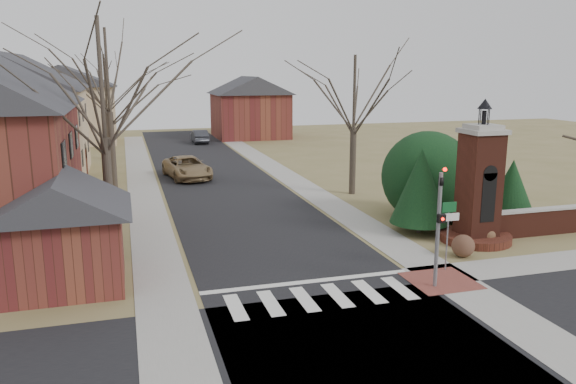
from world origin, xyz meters
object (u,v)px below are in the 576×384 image
object	(u,v)px
pickup_truck	(187,167)
distant_car	(200,136)
sign_post	(448,222)
traffic_signal_pole	(439,218)
brick_gate_monument	(478,195)

from	to	relation	value
pickup_truck	distant_car	world-z (taller)	pickup_truck
sign_post	pickup_truck	xyz separation A→B (m)	(-7.55, 22.21, -1.16)
pickup_truck	distant_car	size ratio (longest dim) A/B	1.32
pickup_truck	traffic_signal_pole	bearing A→B (deg)	-83.81
brick_gate_monument	traffic_signal_pole	bearing A→B (deg)	-136.76
traffic_signal_pole	distant_car	world-z (taller)	traffic_signal_pole
traffic_signal_pole	brick_gate_monument	bearing A→B (deg)	43.24
sign_post	brick_gate_monument	xyz separation A→B (m)	(3.41, 3.01, 0.22)
traffic_signal_pole	sign_post	distance (m)	2.02
traffic_signal_pole	sign_post	world-z (taller)	traffic_signal_pole
traffic_signal_pole	brick_gate_monument	distance (m)	6.47
traffic_signal_pole	distant_car	bearing A→B (deg)	93.54
pickup_truck	distant_car	bearing A→B (deg)	71.28
distant_car	traffic_signal_pole	bearing A→B (deg)	93.46
traffic_signal_pole	brick_gate_monument	size ratio (longest dim) A/B	0.69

